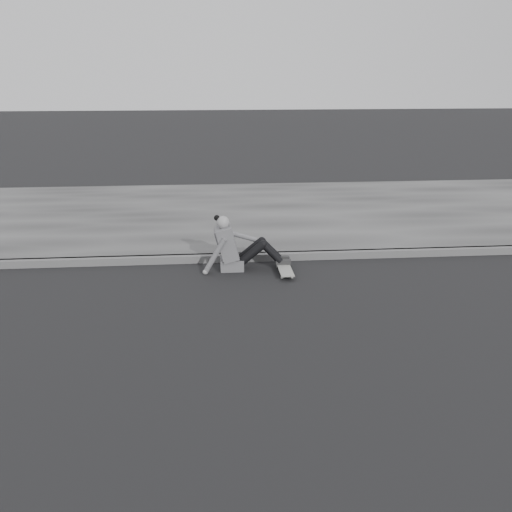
% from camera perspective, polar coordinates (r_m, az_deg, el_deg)
% --- Properties ---
extents(ground, '(80.00, 80.00, 0.00)m').
position_cam_1_polar(ground, '(7.00, 2.98, -7.11)').
color(ground, black).
rests_on(ground, ground).
extents(curb, '(24.00, 0.16, 0.12)m').
position_cam_1_polar(curb, '(9.37, 0.81, -0.07)').
color(curb, '#545454').
rests_on(curb, ground).
extents(sidewalk, '(24.00, 6.00, 0.12)m').
position_cam_1_polar(sidewalk, '(12.26, -0.63, 4.32)').
color(sidewalk, '#3E3E3E').
rests_on(sidewalk, ground).
extents(skateboard, '(0.20, 0.78, 0.09)m').
position_cam_1_polar(skateboard, '(8.79, 2.88, -1.26)').
color(skateboard, '#9D9D97').
rests_on(skateboard, ground).
extents(seated_woman, '(1.38, 0.46, 0.88)m').
position_cam_1_polar(seated_woman, '(8.86, -2.02, 0.89)').
color(seated_woman, '#58585B').
rests_on(seated_woman, ground).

